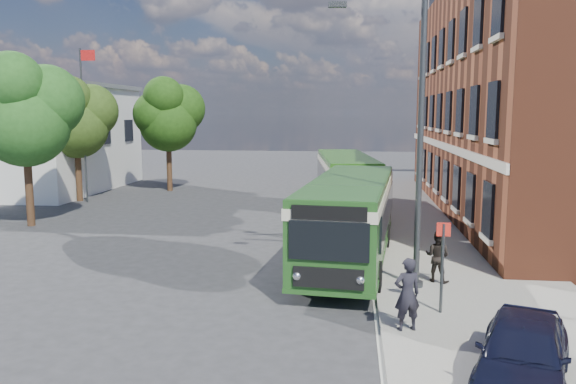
# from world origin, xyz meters

# --- Properties ---
(ground) EXTENTS (120.00, 120.00, 0.00)m
(ground) POSITION_xyz_m (0.00, 0.00, 0.00)
(ground) COLOR #2C2C2E
(ground) RESTS_ON ground
(pavement) EXTENTS (6.00, 48.00, 0.15)m
(pavement) POSITION_xyz_m (7.00, 8.00, 0.07)
(pavement) COLOR gray
(pavement) RESTS_ON ground
(kerb_line) EXTENTS (0.12, 48.00, 0.01)m
(kerb_line) POSITION_xyz_m (3.95, 8.00, 0.01)
(kerb_line) COLOR beige
(kerb_line) RESTS_ON ground
(brick_office) EXTENTS (12.10, 26.00, 14.20)m
(brick_office) POSITION_xyz_m (14.00, 12.00, 6.97)
(brick_office) COLOR brown
(brick_office) RESTS_ON ground
(white_building) EXTENTS (9.40, 13.40, 7.30)m
(white_building) POSITION_xyz_m (-18.00, 18.00, 3.66)
(white_building) COLOR silver
(white_building) RESTS_ON ground
(flagpole) EXTENTS (0.95, 0.10, 9.00)m
(flagpole) POSITION_xyz_m (-12.45, 13.00, 4.94)
(flagpole) COLOR #36393B
(flagpole) RESTS_ON ground
(street_lamp) EXTENTS (2.96, 2.38, 9.00)m
(street_lamp) POSITION_xyz_m (4.84, -2.00, 4.79)
(street_lamp) COLOR #36393B
(street_lamp) RESTS_ON ground
(bus_stop_sign) EXTENTS (0.35, 0.08, 2.52)m
(bus_stop_sign) POSITION_xyz_m (5.60, -4.20, 1.51)
(bus_stop_sign) COLOR #36393B
(bus_stop_sign) RESTS_ON ground
(bus_front) EXTENTS (3.60, 10.58, 3.02)m
(bus_front) POSITION_xyz_m (3.20, 0.97, 1.83)
(bus_front) COLOR #22511C
(bus_front) RESTS_ON ground
(bus_rear) EXTENTS (3.73, 10.70, 3.02)m
(bus_rear) POSITION_xyz_m (2.91, 12.00, 1.83)
(bus_rear) COLOR #285E19
(bus_rear) RESTS_ON ground
(parked_car) EXTENTS (2.86, 4.30, 1.36)m
(parked_car) POSITION_xyz_m (6.50, -8.14, 0.83)
(parked_car) COLOR black
(parked_car) RESTS_ON pavement
(pedestrian_a) EXTENTS (0.75, 0.60, 1.77)m
(pedestrian_a) POSITION_xyz_m (4.60, -5.52, 1.04)
(pedestrian_a) COLOR black
(pedestrian_a) RESTS_ON pavement
(pedestrian_b) EXTENTS (0.97, 0.89, 1.60)m
(pedestrian_b) POSITION_xyz_m (5.90, -1.44, 0.95)
(pedestrian_b) COLOR black
(pedestrian_b) RESTS_ON pavement
(tree_left) EXTENTS (4.75, 4.52, 8.02)m
(tree_left) POSITION_xyz_m (-11.76, 5.88, 5.44)
(tree_left) COLOR #3D2916
(tree_left) RESTS_ON ground
(tree_mid) EXTENTS (4.42, 4.20, 7.46)m
(tree_mid) POSITION_xyz_m (-13.11, 13.35, 5.06)
(tree_mid) COLOR #3D2916
(tree_mid) RESTS_ON ground
(tree_right) EXTENTS (4.56, 4.33, 7.69)m
(tree_right) POSITION_xyz_m (-9.12, 18.35, 5.22)
(tree_right) COLOR #3D2916
(tree_right) RESTS_ON ground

